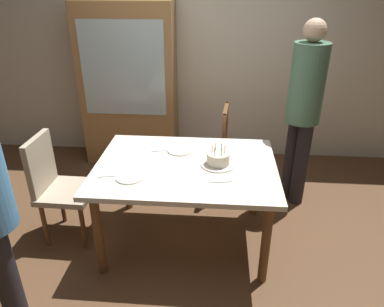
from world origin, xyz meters
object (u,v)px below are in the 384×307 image
dining_table (186,174)px  person_guest (304,105)px  china_cabinet (129,86)px  chair_upholstered (56,183)px  plate_near_celebrant (130,177)px  chair_spindle_back (208,152)px  birthday_cake (218,160)px  plate_far_side (180,150)px

dining_table → person_guest: person_guest is taller
china_cabinet → chair_upholstered: bearing=-100.7°
plate_near_celebrant → chair_spindle_back: 1.27m
birthday_cake → plate_near_celebrant: size_ratio=1.27×
chair_spindle_back → china_cabinet: (-0.97, 0.70, 0.49)m
plate_near_celebrant → chair_upholstered: chair_upholstered is taller
chair_spindle_back → person_guest: 1.07m
plate_near_celebrant → chair_upholstered: size_ratio=0.23×
birthday_cake → plate_far_side: bearing=144.8°
chair_spindle_back → person_guest: (0.89, -0.12, 0.58)m
plate_far_side → person_guest: bearing=23.7°
chair_spindle_back → person_guest: size_ratio=0.53×
china_cabinet → birthday_cake: bearing=-55.0°
birthday_cake → chair_upholstered: size_ratio=0.29×
dining_table → chair_upholstered: (-1.12, -0.01, -0.14)m
chair_upholstered → person_guest: size_ratio=0.53×
china_cabinet → person_guest: bearing=-23.7°
chair_spindle_back → chair_upholstered: 1.54m
birthday_cake → plate_far_side: 0.41m
person_guest → china_cabinet: (-1.87, 0.82, -0.09)m
dining_table → plate_near_celebrant: size_ratio=6.62×
birthday_cake → dining_table: bearing=-177.6°
plate_far_side → china_cabinet: china_cabinet is taller
chair_upholstered → person_guest: (2.16, 0.74, 0.51)m
birthday_cake → person_guest: person_guest is taller
plate_near_celebrant → chair_spindle_back: (0.55, 1.10, -0.30)m
dining_table → chair_spindle_back: 0.90m
birthday_cake → plate_near_celebrant: (-0.66, -0.25, -0.04)m
birthday_cake → plate_far_side: birthday_cake is taller
chair_upholstered → birthday_cake: bearing=0.7°
dining_table → chair_upholstered: 1.13m
birthday_cake → chair_upholstered: chair_upholstered is taller
plate_near_celebrant → birthday_cake: bearing=21.1°
dining_table → plate_far_side: size_ratio=6.62×
person_guest → birthday_cake: bearing=-137.3°
plate_near_celebrant → china_cabinet: size_ratio=0.12×
dining_table → plate_far_side: 0.27m
plate_near_celebrant → china_cabinet: bearing=103.2°
birthday_cake → chair_spindle_back: (-0.11, 0.85, -0.35)m
chair_upholstered → person_guest: 2.34m
person_guest → dining_table: bearing=-144.9°
birthday_cake → chair_spindle_back: bearing=97.2°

